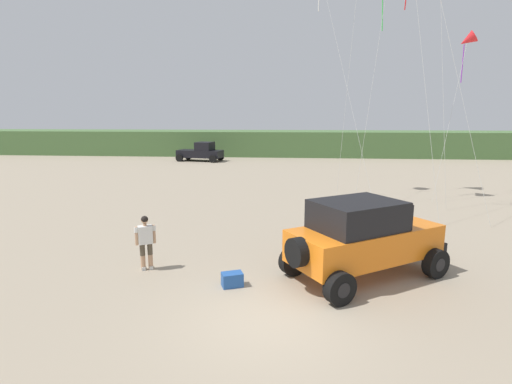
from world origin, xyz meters
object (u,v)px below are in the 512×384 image
(jeep, at_px, (364,237))
(distant_pickup, at_px, (201,152))
(person_watching, at_px, (146,240))
(kite_blue_swept, at_px, (467,41))
(cooler_box, at_px, (232,280))

(jeep, bearing_deg, distant_pickup, 111.63)
(jeep, relative_size, person_watching, 2.97)
(kite_blue_swept, bearing_deg, jeep, -120.10)
(person_watching, xyz_separation_m, cooler_box, (2.75, -0.94, -0.75))
(distant_pickup, bearing_deg, jeep, -68.37)
(cooler_box, height_order, kite_blue_swept, kite_blue_swept)
(kite_blue_swept, bearing_deg, distant_pickup, 140.82)
(person_watching, bearing_deg, distant_pickup, 99.96)
(person_watching, height_order, kite_blue_swept, kite_blue_swept)
(jeep, xyz_separation_m, person_watching, (-6.36, -0.05, -0.26))
(cooler_box, height_order, distant_pickup, distant_pickup)
(person_watching, relative_size, cooler_box, 2.98)
(person_watching, xyz_separation_m, kite_blue_swept, (14.05, 13.30, 7.81))
(jeep, relative_size, cooler_box, 8.83)
(jeep, distance_m, distant_pickup, 31.02)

